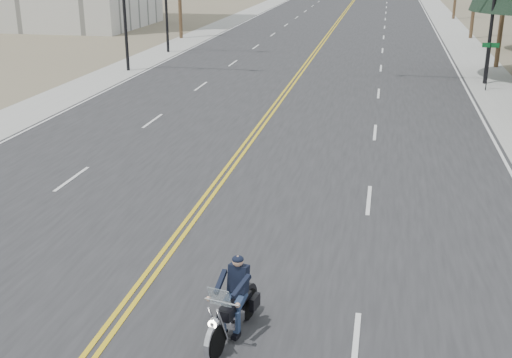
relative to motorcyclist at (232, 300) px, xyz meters
name	(u,v)px	position (x,y,z in m)	size (l,w,h in m)	color
road	(342,17)	(-2.54, 66.09, -0.84)	(20.00, 200.00, 0.01)	#303033
sidewalk_left	(245,15)	(-14.04, 66.09, -0.84)	(3.00, 200.00, 0.01)	#A5A5A0
sidewalk_right	(444,19)	(8.96, 66.09, -0.84)	(3.00, 200.00, 0.01)	#A5A5A0
street_sign	(489,58)	(8.26, 26.09, 0.96)	(0.90, 0.06, 2.62)	black
motorcyclist	(232,300)	(0.00, 0.00, 0.00)	(0.92, 2.15, 1.68)	black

